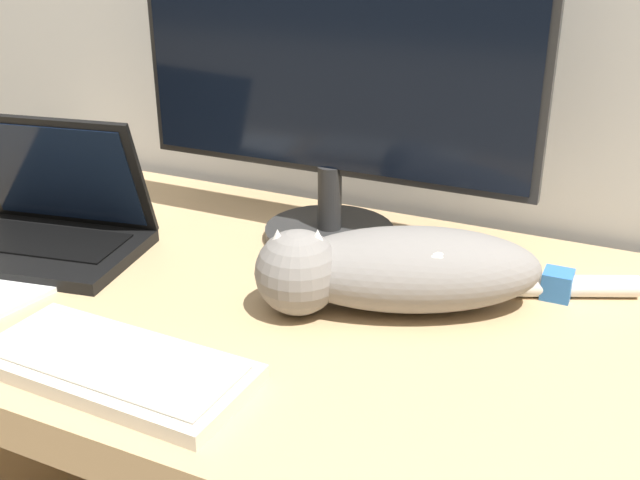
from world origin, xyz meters
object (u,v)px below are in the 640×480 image
(external_keyboard, at_px, (115,367))
(cat, at_px, (395,268))
(laptop, at_px, (48,225))
(monitor, at_px, (331,54))

(external_keyboard, height_order, cat, cat)
(laptop, bearing_deg, monitor, 21.33)
(laptop, bearing_deg, cat, -3.95)
(monitor, xyz_separation_m, laptop, (-0.40, -0.24, -0.27))
(monitor, height_order, laptop, monitor)
(monitor, height_order, cat, monitor)
(external_keyboard, bearing_deg, monitor, 84.03)
(laptop, relative_size, cat, 0.69)
(monitor, distance_m, external_keyboard, 0.57)
(monitor, relative_size, laptop, 1.97)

